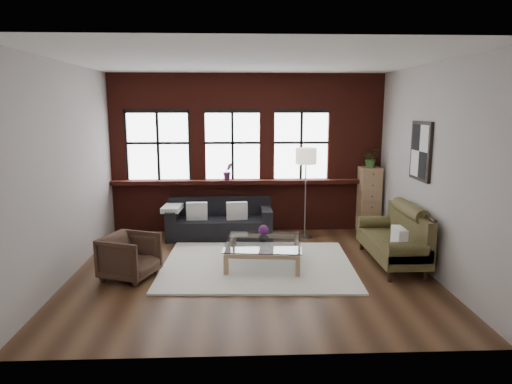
{
  "coord_description": "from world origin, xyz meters",
  "views": [
    {
      "loc": [
        -0.21,
        -6.84,
        2.55
      ],
      "look_at": [
        0.1,
        0.6,
        1.15
      ],
      "focal_mm": 32.0,
      "sensor_mm": 36.0,
      "label": 1
    }
  ],
  "objects_px": {
    "armchair": "(130,257)",
    "floor_lamp": "(305,190)",
    "dark_sofa": "(220,219)",
    "coffee_table": "(263,254)",
    "vase": "(264,237)",
    "vintage_settee": "(392,236)",
    "drawer_chest": "(369,200)"
  },
  "relations": [
    {
      "from": "coffee_table",
      "to": "vase",
      "type": "bearing_deg",
      "value": -90.0
    },
    {
      "from": "armchair",
      "to": "drawer_chest",
      "type": "xyz_separation_m",
      "value": [
        4.31,
        2.42,
        0.34
      ]
    },
    {
      "from": "armchair",
      "to": "vase",
      "type": "distance_m",
      "value": 2.1
    },
    {
      "from": "vintage_settee",
      "to": "coffee_table",
      "type": "distance_m",
      "value": 2.11
    },
    {
      "from": "vintage_settee",
      "to": "coffee_table",
      "type": "height_order",
      "value": "vintage_settee"
    },
    {
      "from": "coffee_table",
      "to": "drawer_chest",
      "type": "relative_size",
      "value": 0.9
    },
    {
      "from": "drawer_chest",
      "to": "floor_lamp",
      "type": "bearing_deg",
      "value": -163.9
    },
    {
      "from": "vintage_settee",
      "to": "floor_lamp",
      "type": "height_order",
      "value": "floor_lamp"
    },
    {
      "from": "coffee_table",
      "to": "floor_lamp",
      "type": "relative_size",
      "value": 0.63
    },
    {
      "from": "dark_sofa",
      "to": "coffee_table",
      "type": "bearing_deg",
      "value": -65.03
    },
    {
      "from": "floor_lamp",
      "to": "vintage_settee",
      "type": "bearing_deg",
      "value": -52.93
    },
    {
      "from": "dark_sofa",
      "to": "vintage_settee",
      "type": "distance_m",
      "value": 3.32
    },
    {
      "from": "armchair",
      "to": "floor_lamp",
      "type": "bearing_deg",
      "value": -34.71
    },
    {
      "from": "vintage_settee",
      "to": "vase",
      "type": "relative_size",
      "value": 11.04
    },
    {
      "from": "dark_sofa",
      "to": "vase",
      "type": "xyz_separation_m",
      "value": [
        0.77,
        -1.65,
        0.1
      ]
    },
    {
      "from": "floor_lamp",
      "to": "coffee_table",
      "type": "bearing_deg",
      "value": -120.28
    },
    {
      "from": "dark_sofa",
      "to": "armchair",
      "type": "bearing_deg",
      "value": -120.93
    },
    {
      "from": "dark_sofa",
      "to": "vintage_settee",
      "type": "xyz_separation_m",
      "value": [
        2.86,
        -1.68,
        0.11
      ]
    },
    {
      "from": "dark_sofa",
      "to": "drawer_chest",
      "type": "relative_size",
      "value": 1.52
    },
    {
      "from": "drawer_chest",
      "to": "coffee_table",
      "type": "bearing_deg",
      "value": -139.51
    },
    {
      "from": "armchair",
      "to": "coffee_table",
      "type": "relative_size",
      "value": 0.61
    },
    {
      "from": "dark_sofa",
      "to": "vase",
      "type": "height_order",
      "value": "dark_sofa"
    },
    {
      "from": "dark_sofa",
      "to": "drawer_chest",
      "type": "height_order",
      "value": "drawer_chest"
    },
    {
      "from": "dark_sofa",
      "to": "coffee_table",
      "type": "distance_m",
      "value": 1.83
    },
    {
      "from": "dark_sofa",
      "to": "vase",
      "type": "relative_size",
      "value": 12.51
    },
    {
      "from": "vase",
      "to": "vintage_settee",
      "type": "bearing_deg",
      "value": -0.82
    },
    {
      "from": "dark_sofa",
      "to": "floor_lamp",
      "type": "height_order",
      "value": "floor_lamp"
    },
    {
      "from": "dark_sofa",
      "to": "armchair",
      "type": "xyz_separation_m",
      "value": [
        -1.27,
        -2.12,
        -0.03
      ]
    },
    {
      "from": "armchair",
      "to": "floor_lamp",
      "type": "distance_m",
      "value": 3.62
    },
    {
      "from": "coffee_table",
      "to": "vase",
      "type": "xyz_separation_m",
      "value": [
        0.0,
        -0.0,
        0.28
      ]
    },
    {
      "from": "armchair",
      "to": "floor_lamp",
      "type": "height_order",
      "value": "floor_lamp"
    },
    {
      "from": "vintage_settee",
      "to": "vase",
      "type": "distance_m",
      "value": 2.09
    }
  ]
}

